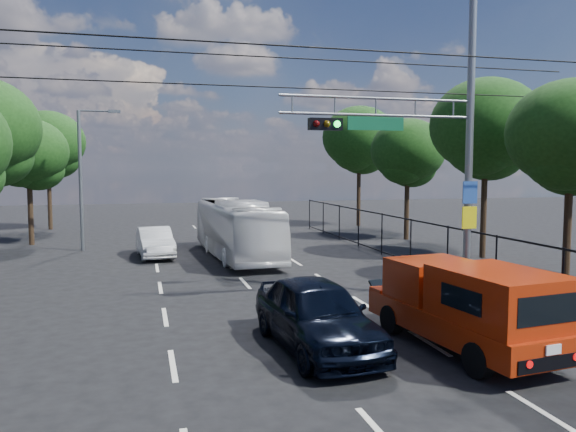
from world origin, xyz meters
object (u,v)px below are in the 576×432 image
object	(u,v)px
red_pickup	(465,304)
white_van	(155,242)
navy_hatchback	(317,314)
white_bus	(236,229)
signal_mast	(435,133)

from	to	relation	value
red_pickup	white_van	bearing A→B (deg)	112.57
navy_hatchback	white_bus	world-z (taller)	white_bus
signal_mast	navy_hatchback	world-z (taller)	signal_mast
red_pickup	white_bus	xyz separation A→B (m)	(-2.86, 14.63, 0.26)
signal_mast	white_bus	size ratio (longest dim) A/B	0.99
red_pickup	white_bus	bearing A→B (deg)	101.05
signal_mast	white_van	world-z (taller)	signal_mast
navy_hatchback	signal_mast	bearing A→B (deg)	32.73
red_pickup	white_bus	world-z (taller)	white_bus
red_pickup	navy_hatchback	xyz separation A→B (m)	(-3.27, 0.93, -0.26)
white_bus	white_van	bearing A→B (deg)	160.01
navy_hatchback	white_bus	xyz separation A→B (m)	(0.41, 13.70, 0.52)
navy_hatchback	white_van	size ratio (longest dim) A/B	1.15
red_pickup	navy_hatchback	world-z (taller)	red_pickup
red_pickup	white_bus	size ratio (longest dim) A/B	0.58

